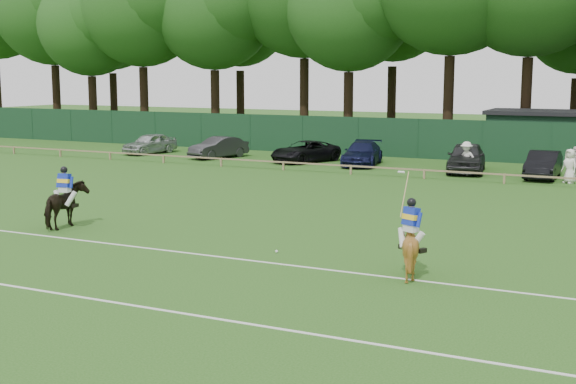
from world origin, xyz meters
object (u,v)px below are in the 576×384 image
Objects in this scene: horse_chestnut at (410,248)px; sedan_navy at (362,154)px; horse_dark at (65,205)px; hatch_grey at (466,157)px; suv_black at (305,152)px; spectator_mid at (574,164)px; spectator_left at (466,158)px; spectator_right at (570,166)px; sedan_silver at (150,143)px; sedan_grey at (218,147)px; utility_shed at (557,135)px; polo_ball at (277,251)px; estate_black at (543,165)px.

horse_chestnut is 24.73m from sedan_navy.
horse_dark is 23.07m from hatch_grey.
spectator_mid is at bearing 14.32° from suv_black.
spectator_left is 5.31m from spectator_right.
hatch_grey is (-3.54, 22.15, 0.05)m from horse_chestnut.
sedan_silver is at bearing -16.71° from horse_chestnut.
sedan_grey is at bearing -82.04° from horse_dark.
spectator_mid is (26.84, -1.66, 0.19)m from sedan_silver.
hatch_grey is 9.25m from utility_shed.
horse_dark is at bearing -140.81° from spectator_mid.
spectator_right is (15.37, -2.55, 0.21)m from suv_black.
utility_shed reaches higher than polo_ball.
sedan_navy is at bearing 20.71° from suv_black.
spectator_left is 5.38m from spectator_mid.
spectator_left reaches higher than sedan_grey.
polo_ball is at bearing -86.65° from sedan_navy.
hatch_grey is at bearing 17.42° from suv_black.
sedan_silver is at bearing 133.00° from polo_ball.
sedan_silver reaches higher than sedan_grey.
horse_chestnut is 0.33× the size of suv_black.
hatch_grey is 4.15m from estate_black.
sedan_grey is 2.29× the size of spectator_left.
polo_ball is (9.02, -21.92, -0.59)m from suv_black.
sedan_silver is (-24.75, 22.64, -0.08)m from horse_chestnut.
horse_dark is 22.15m from spectator_left.
horse_dark is 24.88m from spectator_mid.
sedan_grey is at bearing 171.94° from sedan_navy.
sedan_silver is 26.89m from spectator_mid.
horse_chestnut is 0.36× the size of estate_black.
spectator_right is (1.96, 20.18, 0.08)m from horse_chestnut.
spectator_left is at bearing -25.15° from sedan_navy.
hatch_grey is at bearing -15.66° from sedan_navy.
horse_dark is 0.47× the size of sedan_grey.
sedan_grey is 21.11m from utility_shed.
sedan_grey is at bearing 177.20° from estate_black.
spectator_mid is at bearing 6.37° from sedan_silver.
spectator_mid is at bearing -18.78° from sedan_navy.
horse_dark is 0.40× the size of hatch_grey.
polo_ball is (20.35, -21.83, -0.64)m from sedan_silver.
spectator_right is 20.40m from polo_ball.
horse_chestnut is 16.99× the size of polo_ball.
polo_ball is (-0.86, -21.35, -0.77)m from hatch_grey.
suv_black is (5.85, 0.39, -0.03)m from sedan_grey.
sedan_navy is (3.67, -0.00, 0.04)m from suv_black.
estate_black reaches higher than suv_black.
spectator_right is (11.71, -2.55, 0.16)m from sedan_navy.
sedan_silver is 44.52× the size of polo_ball.
horse_chestnut is at bearing -10.43° from polo_ball.
estate_black is 2.41× the size of spectator_mid.
hatch_grey is at bearing 170.48° from estate_black.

